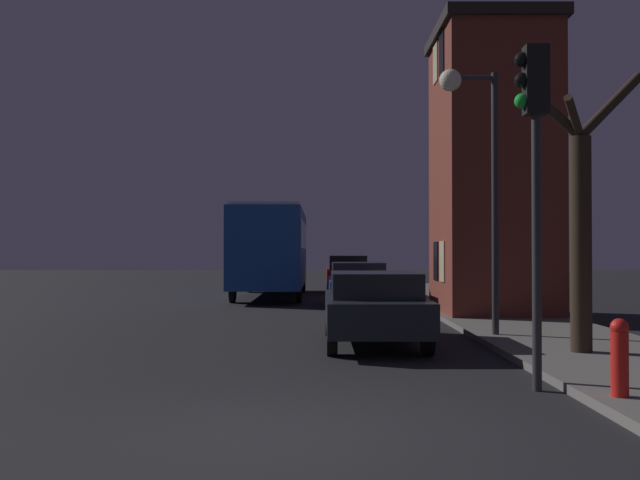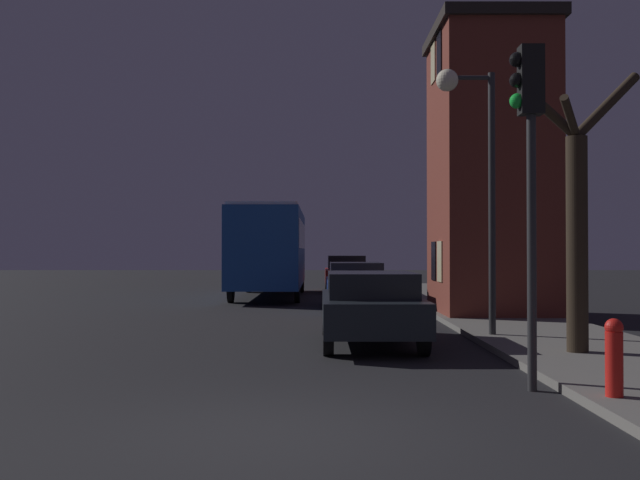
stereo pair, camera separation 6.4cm
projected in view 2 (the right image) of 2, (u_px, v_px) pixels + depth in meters
The scene contains 10 objects.
ground_plane at pixel (284, 436), 6.95m from camera, with size 120.00×120.00×0.00m, color black.
brick_building at pixel (489, 168), 19.78m from camera, with size 3.18×4.02×7.94m.
streetlamp at pixel (470, 143), 14.43m from camera, with size 1.20×0.45×5.38m.
traffic_light at pixel (528, 143), 9.24m from camera, with size 0.43×0.24×4.48m.
bare_tree at pixel (578, 219), 11.93m from camera, with size 2.11×1.42×4.82m.
bus at pixel (270, 245), 27.94m from camera, with size 2.52×9.55×3.45m.
car_near_lane at pixel (370, 305), 13.71m from camera, with size 1.83×4.52×1.40m.
car_mid_lane at pixel (355, 285), 21.99m from camera, with size 1.75×4.63×1.46m.
car_far_lane at pixel (346, 273), 31.59m from camera, with size 1.82×4.40×1.60m.
fire_hydrant at pixel (614, 355), 8.24m from camera, with size 0.21×0.21×0.91m.
Camera 2 is at (0.35, -6.98, 1.81)m, focal length 40.00 mm.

